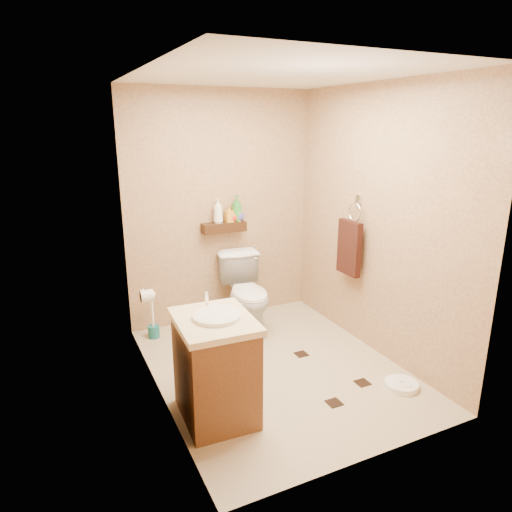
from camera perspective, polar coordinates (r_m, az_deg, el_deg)
ground at (r=4.11m, az=2.44°, el=-13.77°), size 2.50×2.50×0.00m
wall_back at (r=4.77m, az=-4.42°, el=5.90°), size 2.00×0.04×2.40m
wall_front at (r=2.67m, az=15.38°, el=-3.06°), size 2.00×0.04×2.40m
wall_left at (r=3.32m, az=-12.76°, el=0.93°), size 0.04×2.50×2.40m
wall_right at (r=4.21m, az=14.80°, el=4.01°), size 0.04×2.50×2.40m
ceiling at (r=3.57m, az=2.93°, el=21.78°), size 2.00×2.50×0.02m
wall_shelf at (r=4.74m, az=-4.02°, el=3.60°), size 0.46×0.14×0.10m
floor_accents at (r=4.09m, az=2.84°, el=-13.88°), size 1.18×1.38×0.01m
toilet at (r=4.66m, az=-1.15°, el=-4.74°), size 0.52×0.80×0.77m
vanity at (r=3.34m, az=-5.08°, el=-13.59°), size 0.55×0.65×0.89m
bathroom_scale at (r=4.00m, az=17.73°, el=-15.09°), size 0.35×0.35×0.05m
toilet_brush at (r=4.66m, az=-12.74°, el=-7.96°), size 0.11×0.11×0.49m
towel_ring at (r=4.41m, az=11.63°, el=1.33°), size 0.12×0.30×0.76m
toilet_paper at (r=4.12m, az=-13.49°, el=-4.87°), size 0.12×0.11×0.12m
bottle_a at (r=4.68m, az=-4.76°, el=5.65°), size 0.14×0.14×0.26m
bottle_b at (r=4.73m, az=-3.37°, el=5.31°), size 0.09×0.09×0.18m
bottle_c at (r=4.75m, az=-2.79°, el=5.09°), size 0.14×0.14×0.13m
bottle_d at (r=4.75m, az=-2.41°, el=5.98°), size 0.15×0.15×0.28m
bottle_e at (r=4.77m, az=-2.24°, el=5.33°), size 0.10×0.10×0.16m
bottle_f at (r=4.77m, az=-2.17°, el=5.26°), size 0.15×0.15×0.15m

